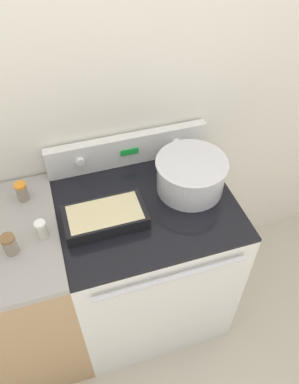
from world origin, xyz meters
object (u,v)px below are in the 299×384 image
at_px(mixing_bowl, 191,174).
at_px(spice_jar_brown_cap, 10,244).
at_px(casserole_dish, 105,217).
at_px(ladle, 215,165).
at_px(spice_jar_white_cap, 41,229).
at_px(spice_jar_orange_cap, 22,191).

height_order(mixing_bowl, spice_jar_brown_cap, mixing_bowl).
distance_m(mixing_bowl, casserole_dish, 0.44).
bearing_deg(casserole_dish, ladle, 15.65).
xyz_separation_m(mixing_bowl, ladle, (0.17, 0.08, -0.06)).
bearing_deg(mixing_bowl, ladle, 25.91).
relative_size(ladle, spice_jar_white_cap, 3.43).
height_order(ladle, spice_jar_white_cap, spice_jar_white_cap).
xyz_separation_m(mixing_bowl, spice_jar_orange_cap, (-0.76, 0.15, -0.04)).
bearing_deg(ladle, spice_jar_brown_cap, -167.90).
height_order(ladle, spice_jar_brown_cap, spice_jar_brown_cap).
relative_size(ladle, spice_jar_brown_cap, 3.17).
bearing_deg(spice_jar_orange_cap, ladle, -4.54).
height_order(mixing_bowl, casserole_dish, mixing_bowl).
xyz_separation_m(ladle, spice_jar_white_cap, (-0.87, -0.17, 0.02)).
bearing_deg(spice_jar_orange_cap, casserole_dish, -36.05).
bearing_deg(spice_jar_brown_cap, spice_jar_white_cap, 18.08).
bearing_deg(ladle, mixing_bowl, -154.09).
bearing_deg(spice_jar_orange_cap, spice_jar_brown_cap, -103.51).
distance_m(casserole_dish, spice_jar_brown_cap, 0.40).
bearing_deg(casserole_dish, spice_jar_white_cap, -179.15).
distance_m(mixing_bowl, spice_jar_brown_cap, 0.84).
bearing_deg(spice_jar_white_cap, mixing_bowl, 7.38).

